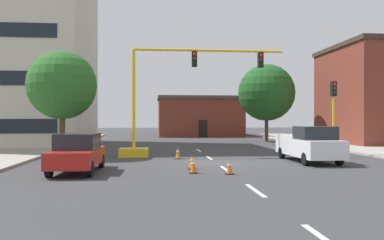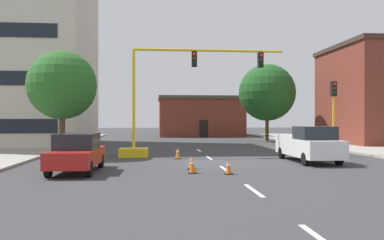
{
  "view_description": "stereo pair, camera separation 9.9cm",
  "coord_description": "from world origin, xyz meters",
  "px_view_note": "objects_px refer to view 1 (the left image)",
  "views": [
    {
      "loc": [
        -3.42,
        -21.48,
        2.42
      ],
      "look_at": [
        -0.79,
        5.19,
        2.31
      ],
      "focal_mm": 36.99,
      "sensor_mm": 36.0,
      "label": 1
    },
    {
      "loc": [
        -3.32,
        -21.49,
        2.42
      ],
      "look_at": [
        -0.79,
        5.19,
        2.31
      ],
      "focal_mm": 36.99,
      "sensor_mm": 36.0,
      "label": 2
    }
  ],
  "objects_px": {
    "traffic_cone_roadside_a": "(192,162)",
    "traffic_cone_roadside_b": "(193,166)",
    "traffic_signal_gantry": "(156,120)",
    "traffic_cone_roadside_d": "(178,153)",
    "traffic_light_pole_right": "(334,101)",
    "tree_right_far": "(267,93)",
    "traffic_cone_roadside_c": "(229,167)",
    "sedan_red_near_left": "(78,152)",
    "pickup_truck_white": "(309,144)",
    "tree_left_near": "(62,85)"
  },
  "relations": [
    {
      "from": "pickup_truck_white",
      "to": "tree_right_far",
      "type": "bearing_deg",
      "value": 80.55
    },
    {
      "from": "pickup_truck_white",
      "to": "tree_left_near",
      "type": "bearing_deg",
      "value": 164.29
    },
    {
      "from": "traffic_cone_roadside_a",
      "to": "traffic_cone_roadside_c",
      "type": "distance_m",
      "value": 2.39
    },
    {
      "from": "traffic_light_pole_right",
      "to": "traffic_cone_roadside_a",
      "type": "distance_m",
      "value": 11.71
    },
    {
      "from": "traffic_cone_roadside_d",
      "to": "traffic_signal_gantry",
      "type": "bearing_deg",
      "value": 129.87
    },
    {
      "from": "traffic_cone_roadside_a",
      "to": "traffic_cone_roadside_b",
      "type": "distance_m",
      "value": 1.49
    },
    {
      "from": "pickup_truck_white",
      "to": "traffic_cone_roadside_c",
      "type": "height_order",
      "value": "pickup_truck_white"
    },
    {
      "from": "traffic_cone_roadside_c",
      "to": "tree_right_far",
      "type": "bearing_deg",
      "value": 70.08
    },
    {
      "from": "traffic_cone_roadside_c",
      "to": "sedan_red_near_left",
      "type": "bearing_deg",
      "value": 168.91
    },
    {
      "from": "traffic_signal_gantry",
      "to": "sedan_red_near_left",
      "type": "bearing_deg",
      "value": -117.83
    },
    {
      "from": "tree_right_far",
      "to": "traffic_cone_roadside_b",
      "type": "relative_size",
      "value": 11.72
    },
    {
      "from": "traffic_signal_gantry",
      "to": "sedan_red_near_left",
      "type": "height_order",
      "value": "traffic_signal_gantry"
    },
    {
      "from": "pickup_truck_white",
      "to": "traffic_cone_roadside_b",
      "type": "xyz_separation_m",
      "value": [
        -6.87,
        -3.98,
        -0.64
      ]
    },
    {
      "from": "sedan_red_near_left",
      "to": "pickup_truck_white",
      "type": "bearing_deg",
      "value": 14.44
    },
    {
      "from": "traffic_light_pole_right",
      "to": "traffic_cone_roadside_d",
      "type": "distance_m",
      "value": 10.65
    },
    {
      "from": "tree_right_far",
      "to": "traffic_cone_roadside_a",
      "type": "height_order",
      "value": "tree_right_far"
    },
    {
      "from": "traffic_signal_gantry",
      "to": "traffic_cone_roadside_d",
      "type": "bearing_deg",
      "value": -50.13
    },
    {
      "from": "sedan_red_near_left",
      "to": "traffic_cone_roadside_b",
      "type": "xyz_separation_m",
      "value": [
        5.14,
        -0.89,
        -0.55
      ]
    },
    {
      "from": "traffic_light_pole_right",
      "to": "sedan_red_near_left",
      "type": "height_order",
      "value": "traffic_light_pole_right"
    },
    {
      "from": "tree_right_far",
      "to": "pickup_truck_white",
      "type": "distance_m",
      "value": 19.84
    },
    {
      "from": "sedan_red_near_left",
      "to": "traffic_cone_roadside_c",
      "type": "bearing_deg",
      "value": -11.09
    },
    {
      "from": "traffic_light_pole_right",
      "to": "tree_left_near",
      "type": "bearing_deg",
      "value": 177.2
    },
    {
      "from": "tree_right_far",
      "to": "traffic_cone_roadside_c",
      "type": "distance_m",
      "value": 25.49
    },
    {
      "from": "traffic_signal_gantry",
      "to": "tree_left_near",
      "type": "bearing_deg",
      "value": 176.88
    },
    {
      "from": "tree_right_far",
      "to": "traffic_cone_roadside_c",
      "type": "bearing_deg",
      "value": -109.92
    },
    {
      "from": "traffic_cone_roadside_b",
      "to": "tree_right_far",
      "type": "bearing_deg",
      "value": 66.48
    },
    {
      "from": "traffic_signal_gantry",
      "to": "traffic_cone_roadside_d",
      "type": "distance_m",
      "value": 2.78
    },
    {
      "from": "tree_right_far",
      "to": "traffic_signal_gantry",
      "type": "bearing_deg",
      "value": -126.95
    },
    {
      "from": "traffic_light_pole_right",
      "to": "traffic_cone_roadside_c",
      "type": "distance_m",
      "value": 11.68
    },
    {
      "from": "traffic_light_pole_right",
      "to": "traffic_cone_roadside_b",
      "type": "bearing_deg",
      "value": -143.91
    },
    {
      "from": "pickup_truck_white",
      "to": "traffic_light_pole_right",
      "type": "bearing_deg",
      "value": 47.2
    },
    {
      "from": "sedan_red_near_left",
      "to": "traffic_cone_roadside_d",
      "type": "xyz_separation_m",
      "value": [
        4.84,
        5.29,
        -0.54
      ]
    },
    {
      "from": "traffic_cone_roadside_a",
      "to": "traffic_cone_roadside_d",
      "type": "bearing_deg",
      "value": 94.71
    },
    {
      "from": "traffic_signal_gantry",
      "to": "traffic_cone_roadside_d",
      "type": "height_order",
      "value": "traffic_signal_gantry"
    },
    {
      "from": "pickup_truck_white",
      "to": "sedan_red_near_left",
      "type": "xyz_separation_m",
      "value": [
        -12.01,
        -3.09,
        -0.09
      ]
    },
    {
      "from": "sedan_red_near_left",
      "to": "traffic_cone_roadside_a",
      "type": "relative_size",
      "value": 6.87
    },
    {
      "from": "sedan_red_near_left",
      "to": "traffic_cone_roadside_c",
      "type": "height_order",
      "value": "sedan_red_near_left"
    },
    {
      "from": "tree_right_far",
      "to": "traffic_cone_roadside_d",
      "type": "height_order",
      "value": "tree_right_far"
    },
    {
      "from": "tree_right_far",
      "to": "traffic_cone_roadside_c",
      "type": "relative_size",
      "value": 13.19
    },
    {
      "from": "tree_left_near",
      "to": "pickup_truck_white",
      "type": "distance_m",
      "value": 15.25
    },
    {
      "from": "traffic_signal_gantry",
      "to": "traffic_cone_roadside_b",
      "type": "xyz_separation_m",
      "value": [
        1.55,
        -7.68,
        -1.99
      ]
    },
    {
      "from": "traffic_signal_gantry",
      "to": "traffic_cone_roadside_a",
      "type": "bearing_deg",
      "value": -75.19
    },
    {
      "from": "traffic_cone_roadside_a",
      "to": "traffic_cone_roadside_c",
      "type": "relative_size",
      "value": 1.08
    },
    {
      "from": "traffic_light_pole_right",
      "to": "tree_right_far",
      "type": "height_order",
      "value": "tree_right_far"
    },
    {
      "from": "traffic_cone_roadside_a",
      "to": "traffic_signal_gantry",
      "type": "bearing_deg",
      "value": 104.81
    },
    {
      "from": "tree_right_far",
      "to": "traffic_cone_roadside_b",
      "type": "bearing_deg",
      "value": -113.52
    },
    {
      "from": "sedan_red_near_left",
      "to": "traffic_cone_roadside_a",
      "type": "height_order",
      "value": "sedan_red_near_left"
    },
    {
      "from": "pickup_truck_white",
      "to": "traffic_cone_roadside_a",
      "type": "bearing_deg",
      "value": -159.82
    },
    {
      "from": "traffic_light_pole_right",
      "to": "tree_left_near",
      "type": "height_order",
      "value": "tree_left_near"
    },
    {
      "from": "traffic_light_pole_right",
      "to": "traffic_cone_roadside_b",
      "type": "xyz_separation_m",
      "value": [
        -9.81,
        -7.15,
        -3.19
      ]
    }
  ]
}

